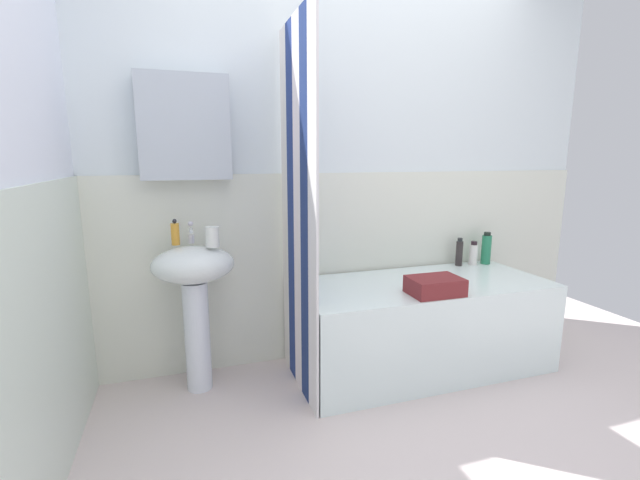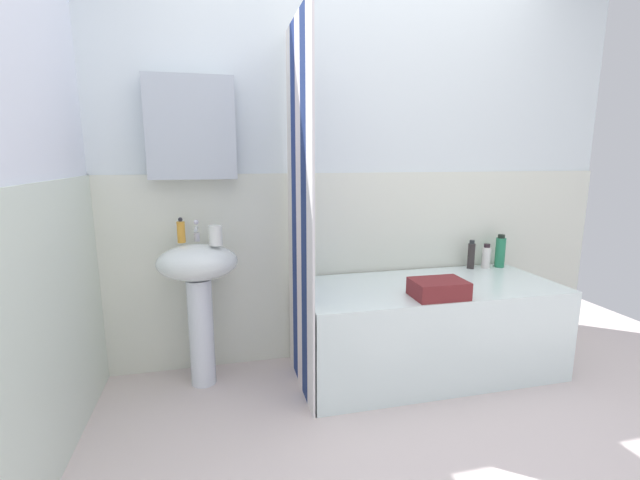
% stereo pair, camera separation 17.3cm
% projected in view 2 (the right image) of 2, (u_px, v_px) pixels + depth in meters
% --- Properties ---
extents(wall_back_tiled, '(3.60, 0.18, 2.40)m').
position_uv_depth(wall_back_tiled, '(345.00, 183.00, 2.73)').
color(wall_back_tiled, white).
rests_on(wall_back_tiled, ground_plane).
extents(wall_left_tiled, '(0.07, 1.81, 2.40)m').
position_uv_depth(wall_left_tiled, '(10.00, 209.00, 1.51)').
color(wall_left_tiled, white).
rests_on(wall_left_tiled, ground_plane).
extents(sink, '(0.44, 0.34, 0.82)m').
position_uv_depth(sink, '(199.00, 283.00, 2.40)').
color(sink, white).
rests_on(sink, ground_plane).
extents(faucet, '(0.03, 0.12, 0.12)m').
position_uv_depth(faucet, '(196.00, 231.00, 2.42)').
color(faucet, silver).
rests_on(faucet, sink).
extents(soap_dispenser, '(0.04, 0.04, 0.14)m').
position_uv_depth(soap_dispenser, '(181.00, 231.00, 2.40)').
color(soap_dispenser, gold).
rests_on(soap_dispenser, sink).
extents(toothbrush_cup, '(0.07, 0.07, 0.11)m').
position_uv_depth(toothbrush_cup, '(216.00, 235.00, 2.33)').
color(toothbrush_cup, white).
rests_on(toothbrush_cup, sink).
extents(bathtub, '(1.54, 0.69, 0.55)m').
position_uv_depth(bathtub, '(427.00, 327.00, 2.62)').
color(bathtub, white).
rests_on(bathtub, ground_plane).
extents(shower_curtain, '(0.01, 0.69, 2.00)m').
position_uv_depth(shower_curtain, '(300.00, 213.00, 2.30)').
color(shower_curtain, white).
rests_on(shower_curtain, ground_plane).
extents(shampoo_bottle, '(0.07, 0.07, 0.23)m').
position_uv_depth(shampoo_bottle, '(500.00, 252.00, 2.96)').
color(shampoo_bottle, '#278056').
rests_on(shampoo_bottle, bathtub).
extents(conditioner_bottle, '(0.06, 0.06, 0.17)m').
position_uv_depth(conditioner_bottle, '(486.00, 257.00, 2.94)').
color(conditioner_bottle, white).
rests_on(conditioner_bottle, bathtub).
extents(lotion_bottle, '(0.05, 0.05, 0.20)m').
position_uv_depth(lotion_bottle, '(471.00, 255.00, 2.92)').
color(lotion_bottle, '#312B2A').
rests_on(lotion_bottle, bathtub).
extents(towel_folded, '(0.29, 0.21, 0.10)m').
position_uv_depth(towel_folded, '(438.00, 289.00, 2.33)').
color(towel_folded, maroon).
rests_on(towel_folded, bathtub).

